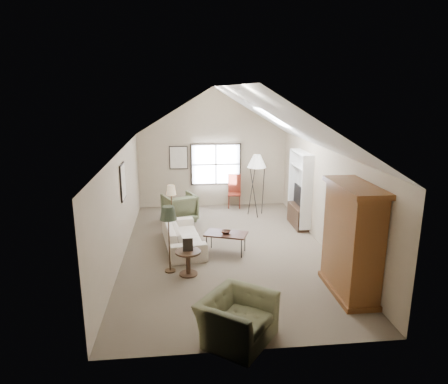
{
  "coord_description": "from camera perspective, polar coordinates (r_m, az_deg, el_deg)",
  "views": [
    {
      "loc": [
        -1.03,
        -9.3,
        3.92
      ],
      "look_at": [
        0.0,
        0.4,
        1.4
      ],
      "focal_mm": 32.0,
      "sensor_mm": 36.0,
      "label": 1
    }
  ],
  "objects": [
    {
      "name": "armchair_far",
      "position": [
        12.24,
        -6.36,
        -2.21
      ],
      "size": [
        1.18,
        1.2,
        0.84
      ],
      "primitive_type": "imported",
      "rotation": [
        0.0,
        0.0,
        3.53
      ],
      "color": "#5D6547",
      "rests_on": "ground"
    },
    {
      "name": "tv_alcove",
      "position": [
        11.74,
        10.81,
        0.58
      ],
      "size": [
        0.32,
        1.3,
        2.1
      ],
      "primitive_type": "cube",
      "color": "white",
      "rests_on": "ground"
    },
    {
      "name": "tv_panel",
      "position": [
        11.79,
        10.66,
        -0.51
      ],
      "size": [
        0.05,
        0.9,
        0.55
      ],
      "primitive_type": "cube",
      "color": "black",
      "rests_on": "media_console"
    },
    {
      "name": "sofa",
      "position": [
        10.26,
        -5.87,
        -6.12
      ],
      "size": [
        1.15,
        2.29,
        0.64
      ],
      "primitive_type": "imported",
      "rotation": [
        0.0,
        0.0,
        1.71
      ],
      "color": "beige",
      "rests_on": "ground"
    },
    {
      "name": "dark_lamp",
      "position": [
        8.8,
        -7.85,
        -6.65
      ],
      "size": [
        0.41,
        0.41,
        1.53
      ],
      "primitive_type": null,
      "rotation": [
        0.0,
        0.0,
        0.14
      ],
      "color": "#262E21",
      "rests_on": "ground"
    },
    {
      "name": "tan_lamp",
      "position": [
        11.29,
        -7.48,
        -2.28
      ],
      "size": [
        0.31,
        0.31,
        1.38
      ],
      "primitive_type": null,
      "rotation": [
        0.0,
        0.0,
        0.14
      ],
      "color": "tan",
      "rests_on": "ground"
    },
    {
      "name": "armoire",
      "position": [
        8.11,
        17.8,
        -6.58
      ],
      "size": [
        0.6,
        1.5,
        2.2
      ],
      "primitive_type": "cube",
      "color": "brown",
      "rests_on": "ground"
    },
    {
      "name": "armchair_near",
      "position": [
        6.68,
        1.88,
        -17.66
      ],
      "size": [
        1.48,
        1.5,
        0.74
      ],
      "primitive_type": "imported",
      "rotation": [
        0.0,
        0.0,
        0.91
      ],
      "color": "#5C5F42",
      "rests_on": "ground"
    },
    {
      "name": "wall_art",
      "position": [
        11.48,
        -10.21,
        3.25
      ],
      "size": [
        1.97,
        3.71,
        0.88
      ],
      "color": "black",
      "rests_on": "room_shell"
    },
    {
      "name": "media_console",
      "position": [
        11.96,
        10.52,
        -3.38
      ],
      "size": [
        0.34,
        1.18,
        0.6
      ],
      "primitive_type": "cube",
      "color": "#382316",
      "rests_on": "ground"
    },
    {
      "name": "side_table",
      "position": [
        8.8,
        -5.13,
        -10.04
      ],
      "size": [
        0.62,
        0.62,
        0.55
      ],
      "primitive_type": "cylinder",
      "rotation": [
        0.0,
        0.0,
        0.14
      ],
      "color": "#382117",
      "rests_on": "ground"
    },
    {
      "name": "coffee_table",
      "position": [
        9.87,
        0.28,
        -7.29
      ],
      "size": [
        1.14,
        0.87,
        0.51
      ],
      "primitive_type": "cube",
      "rotation": [
        0.0,
        0.0,
        -0.35
      ],
      "color": "#3E2219",
      "rests_on": "ground"
    },
    {
      "name": "window",
      "position": [
        13.53,
        -1.17,
        3.97
      ],
      "size": [
        1.72,
        0.08,
        1.42
      ],
      "primitive_type": "cube",
      "color": "black",
      "rests_on": "room_shell"
    },
    {
      "name": "room_shell",
      "position": [
        9.38,
        0.26,
        10.13
      ],
      "size": [
        5.01,
        8.01,
        4.0
      ],
      "color": "brown",
      "rests_on": "ground"
    },
    {
      "name": "bowl",
      "position": [
        9.77,
        0.28,
        -5.73
      ],
      "size": [
        0.31,
        0.31,
        0.06
      ],
      "primitive_type": "imported",
      "rotation": [
        0.0,
        0.0,
        -0.35
      ],
      "color": "#371D16",
      "rests_on": "coffee_table"
    },
    {
      "name": "tripod_lamp",
      "position": [
        12.56,
        4.64,
        1.0
      ],
      "size": [
        0.64,
        0.64,
        2.0
      ],
      "primitive_type": null,
      "rotation": [
        0.0,
        0.0,
        -0.11
      ],
      "color": "silver",
      "rests_on": "ground"
    },
    {
      "name": "side_chair",
      "position": [
        13.54,
        1.49,
        0.09
      ],
      "size": [
        0.49,
        0.49,
        1.11
      ],
      "primitive_type": "cube",
      "rotation": [
        0.0,
        0.0,
        -0.14
      ],
      "color": "maroon",
      "rests_on": "ground"
    },
    {
      "name": "skylight",
      "position": [
        10.48,
        6.91,
        10.56
      ],
      "size": [
        0.8,
        1.2,
        0.52
      ],
      "primitive_type": null,
      "color": "white",
      "rests_on": "room_shell"
    }
  ]
}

